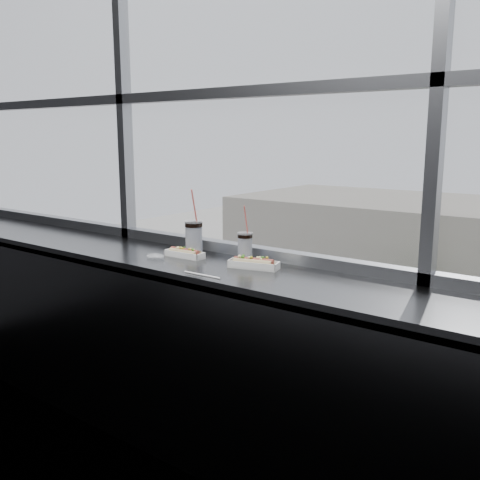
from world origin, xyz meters
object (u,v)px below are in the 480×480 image
Objects in this scene: soda_cup_right at (245,246)px; pedestrian_a at (425,337)px; hotdog_tray_left at (185,253)px; car_near_a at (181,371)px; soda_cup_left at (194,237)px; wrapper at (155,256)px; hotdog_tray_right at (254,263)px; car_far_a at (328,341)px; tree_left at (408,295)px; loose_straw at (202,275)px.

soda_cup_right reaches higher than pedestrian_a.
hotdog_tray_left reaches higher than car_near_a.
wrapper is (-0.13, -0.18, -0.10)m from soda_cup_left.
hotdog_tray_left is 0.37m from soda_cup_right.
hotdog_tray_right reaches higher than car_far_a.
car_near_a is 3.17× the size of pedestrian_a.
soda_cup_left is 3.59× the size of wrapper.
tree_left is at bearing -31.47° from car_near_a.
pedestrian_a is (-7.54, 28.46, -11.14)m from soda_cup_right.
hotdog_tray_left reaches higher than pedestrian_a.
loose_straw is at bearing -158.97° from car_far_a.
soda_cup_right is at bearing 131.85° from hotdog_tray_right.
pedestrian_a is (-7.08, 28.67, -11.06)m from wrapper.
soda_cup_left is 0.33m from soda_cup_right.
loose_straw is 2.07× the size of wrapper.
soda_cup_left reaches higher than loose_straw.
soda_cup_right is (0.35, 0.10, 0.07)m from hotdog_tray_left.
soda_cup_right is 31.47m from pedestrian_a.
hotdog_tray_right is 0.05× the size of tree_left.
soda_cup_right is 0.06× the size of tree_left.
car_far_a is 1.28× the size of tree_left.
car_near_a is at bearing -123.87° from pedestrian_a.
tree_left is at bearing 106.06° from wrapper.
car_far_a is at bearing 115.88° from soda_cup_right.
tree_left is (-8.62, 28.15, -8.67)m from soda_cup_right.
car_far_a is at bearing -134.15° from pedestrian_a.
soda_cup_right is at bearing 13.46° from hotdog_tray_left.
wrapper is 28.99m from car_far_a.
hotdog_tray_left reaches higher than wrapper.
hotdog_tray_right reaches higher than wrapper.
loose_straw reaches higher than tree_left.
soda_cup_right is at bearing -72.97° from tree_left.
soda_cup_left reaches higher than hotdog_tray_right.
car_near_a is (-15.80, 16.15, -11.06)m from soda_cup_right.
soda_cup_right reaches higher than hotdog_tray_left.
tree_left is (-8.62, 28.49, -8.58)m from loose_straw.
loose_straw is 0.03× the size of car_far_a.
car_far_a is (-11.72, 24.15, -11.02)m from soda_cup_right.
hotdog_tray_right is 31.54m from pedestrian_a.
car_near_a is at bearing -120.86° from tree_left.
car_near_a reaches higher than pedestrian_a.
loose_straw reaches higher than car_far_a.
tree_left reaches higher than pedestrian_a.
wrapper is at bearing -76.14° from pedestrian_a.
hotdog_tray_right is 0.45m from soda_cup_left.
loose_straw is 29.27m from car_far_a.
wrapper is at bearing -73.94° from tree_left.
loose_straw reaches higher than car_near_a.
pedestrian_a is at bearing 102.20° from hotdog_tray_left.
loose_straw is at bearing -75.35° from pedestrian_a.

